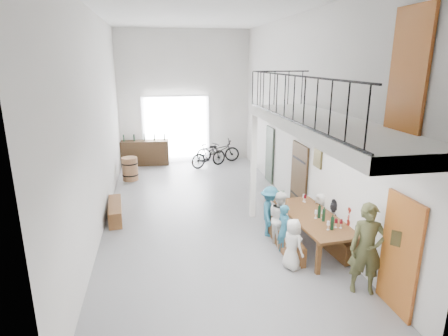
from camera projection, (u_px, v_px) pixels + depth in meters
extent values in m
plane|color=gray|center=(205.00, 213.00, 10.82)|extent=(12.00, 12.00, 0.00)
plane|color=white|center=(185.00, 97.00, 15.73)|extent=(5.50, 0.00, 5.50)
plane|color=white|center=(271.00, 193.00, 4.39)|extent=(5.50, 0.00, 5.50)
plane|color=white|center=(97.00, 121.00, 9.57)|extent=(0.00, 12.00, 12.00)
plane|color=white|center=(300.00, 116.00, 10.55)|extent=(0.00, 12.00, 12.00)
plane|color=white|center=(202.00, 8.00, 9.30)|extent=(12.00, 12.00, 0.00)
cube|color=white|center=(176.00, 130.00, 15.97)|extent=(2.80, 0.08, 2.80)
cube|color=#9C531C|center=(400.00, 255.00, 6.38)|extent=(0.06, 0.95, 2.10)
cube|color=#352310|center=(299.00, 178.00, 10.74)|extent=(0.06, 1.10, 2.00)
cube|color=#2B352B|center=(270.00, 155.00, 13.38)|extent=(0.06, 0.80, 2.00)
cube|color=#9C531C|center=(409.00, 70.00, 5.91)|extent=(0.06, 0.90, 1.95)
cube|color=#3D3418|center=(318.00, 157.00, 9.45)|extent=(0.04, 0.45, 0.55)
cylinder|color=white|center=(284.00, 121.00, 11.77)|extent=(0.04, 0.28, 0.28)
cube|color=white|center=(326.00, 127.00, 7.32)|extent=(1.50, 5.60, 0.25)
cube|color=black|center=(293.00, 75.00, 6.92)|extent=(0.03, 5.60, 0.03)
cube|color=black|center=(291.00, 120.00, 7.15)|extent=(0.03, 5.60, 0.03)
cube|color=black|center=(281.00, 71.00, 9.68)|extent=(1.50, 0.03, 0.03)
cube|color=white|center=(253.00, 167.00, 10.23)|extent=(0.14, 0.14, 2.88)
cube|color=brown|center=(313.00, 217.00, 8.63)|extent=(1.21, 2.57, 0.06)
cube|color=brown|center=(318.00, 258.00, 7.64)|extent=(0.09, 0.09, 0.73)
cube|color=brown|center=(355.00, 253.00, 7.85)|extent=(0.09, 0.09, 0.73)
cube|color=brown|center=(277.00, 217.00, 9.63)|extent=(0.09, 0.09, 0.73)
cube|color=brown|center=(308.00, 214.00, 9.85)|extent=(0.09, 0.09, 0.73)
cube|color=brown|center=(285.00, 239.00, 8.75)|extent=(0.31, 1.90, 0.44)
cube|color=brown|center=(325.00, 235.00, 8.92)|extent=(0.49, 2.09, 0.48)
cylinder|color=black|center=(319.00, 211.00, 8.49)|extent=(0.07, 0.07, 0.35)
cylinder|color=black|center=(332.00, 222.00, 7.89)|extent=(0.07, 0.07, 0.35)
cylinder|color=black|center=(324.00, 214.00, 8.31)|extent=(0.07, 0.07, 0.35)
cube|color=brown|center=(115.00, 211.00, 10.40)|extent=(0.48, 1.60, 0.44)
cylinder|color=#926641|center=(130.00, 169.00, 13.70)|extent=(0.57, 0.57, 0.85)
cylinder|color=black|center=(130.00, 174.00, 13.76)|extent=(0.58, 0.58, 0.05)
cylinder|color=black|center=(130.00, 163.00, 13.64)|extent=(0.58, 0.58, 0.05)
cube|color=#352310|center=(145.00, 153.00, 15.70)|extent=(1.98, 0.65, 1.03)
cylinder|color=black|center=(124.00, 138.00, 15.40)|extent=(0.06, 0.06, 0.28)
cylinder|color=black|center=(134.00, 138.00, 15.47)|extent=(0.06, 0.06, 0.28)
cylinder|color=black|center=(144.00, 137.00, 15.54)|extent=(0.06, 0.06, 0.28)
cylinder|color=black|center=(154.00, 137.00, 15.53)|extent=(0.06, 0.06, 0.28)
cylinder|color=black|center=(164.00, 137.00, 15.65)|extent=(0.06, 0.06, 0.28)
imported|color=white|center=(293.00, 244.00, 7.81)|extent=(0.52, 0.63, 1.11)
imported|color=#25637C|center=(284.00, 229.00, 8.41)|extent=(0.37, 0.48, 1.18)
imported|color=white|center=(280.00, 218.00, 8.85)|extent=(0.60, 0.72, 1.31)
imported|color=#25637C|center=(270.00, 211.00, 9.29)|extent=(0.75, 0.95, 1.28)
imported|color=red|center=(350.00, 232.00, 8.24)|extent=(0.31, 0.72, 1.23)
imported|color=black|center=(335.00, 221.00, 8.88)|extent=(0.52, 1.11, 1.15)
imported|color=white|center=(320.00, 213.00, 9.46)|extent=(0.48, 0.59, 1.05)
imported|color=#474929|center=(367.00, 249.00, 6.92)|extent=(0.75, 0.62, 1.77)
imported|color=#19511A|center=(279.00, 195.00, 11.77)|extent=(0.36, 0.32, 0.37)
imported|color=black|center=(218.00, 151.00, 16.18)|extent=(1.87, 0.68, 0.98)
imported|color=black|center=(209.00, 155.00, 15.37)|extent=(1.70, 1.13, 1.00)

